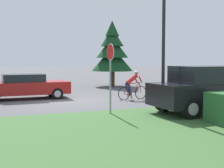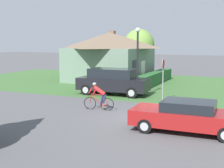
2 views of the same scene
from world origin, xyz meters
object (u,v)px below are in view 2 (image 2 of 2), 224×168
cottage_house (109,56)px  cyclist (99,97)px  parked_suv_right (113,81)px  sedan_left_lane (187,116)px  stop_sign (163,72)px  deciduous_tree_right (139,45)px  street_lamp (138,55)px

cottage_house → cyclist: 12.75m
cottage_house → parked_suv_right: size_ratio=1.51×
sedan_left_lane → parked_suv_right: parked_suv_right is taller
parked_suv_right → stop_sign: bearing=161.3°
parked_suv_right → stop_sign: (-1.21, -3.91, 0.93)m
cyclist → deciduous_tree_right: 17.27m
cottage_house → parked_suv_right: (-6.96, -3.44, -1.41)m
sedan_left_lane → deciduous_tree_right: (19.05, 8.75, 2.65)m
cottage_house → sedan_left_lane: (-14.08, -9.97, -1.69)m
cyclist → deciduous_tree_right: bearing=-85.0°
deciduous_tree_right → parked_suv_right: bearing=-169.5°
stop_sign → cottage_house: bearing=-140.7°
street_lamp → cyclist: bearing=170.4°
parked_suv_right → cyclist: bearing=103.2°
deciduous_tree_right → cottage_house: bearing=166.2°
cyclist → stop_sign: stop_sign is taller
street_lamp → deciduous_tree_right: size_ratio=0.93×
cottage_house → street_lamp: cottage_house is taller
cyclist → street_lamp: street_lamp is taller
cyclist → stop_sign: size_ratio=0.64×
cyclist → deciduous_tree_right: (16.71, 3.47, 2.60)m
parked_suv_right → deciduous_tree_right: deciduous_tree_right is taller
sedan_left_lane → street_lamp: 8.33m
sedan_left_lane → deciduous_tree_right: deciduous_tree_right is taller
street_lamp → deciduous_tree_right: deciduous_tree_right is taller
stop_sign → street_lamp: size_ratio=0.58×
cottage_house → cyclist: (-11.75, -4.70, -1.64)m
cyclist → parked_suv_right: parked_suv_right is taller
sedan_left_lane → parked_suv_right: size_ratio=0.93×
sedan_left_lane → cyclist: 5.77m
sedan_left_lane → parked_suv_right: (7.12, 6.53, 0.28)m
cottage_house → street_lamp: size_ratio=1.61×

